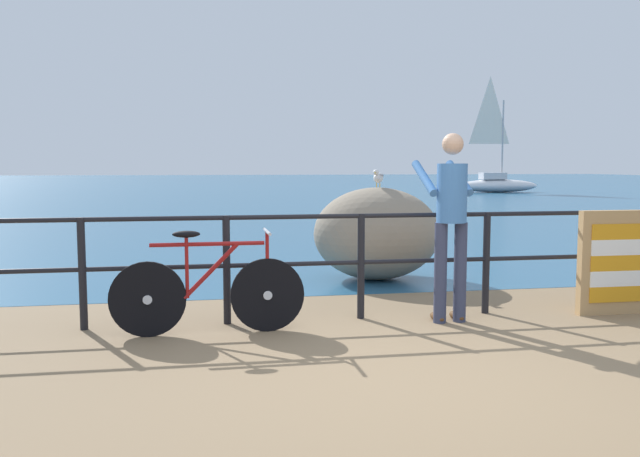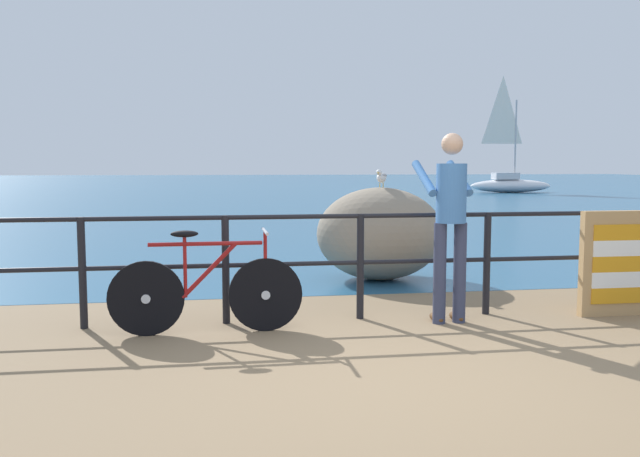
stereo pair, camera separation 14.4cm
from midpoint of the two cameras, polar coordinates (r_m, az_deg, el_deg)
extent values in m
cube|color=#846B4C|center=(24.37, -6.63, 1.92)|extent=(120.00, 120.00, 0.10)
cube|color=#285B7F|center=(52.28, -8.42, 3.89)|extent=(120.00, 90.00, 0.01)
cylinder|color=black|center=(6.30, -20.60, -3.73)|extent=(0.07, 0.07, 1.02)
cylinder|color=black|center=(6.19, -8.79, -3.60)|extent=(0.07, 0.07, 1.02)
cylinder|color=black|center=(6.34, 2.94, -3.31)|extent=(0.07, 0.07, 1.02)
cylinder|color=black|center=(6.74, 13.67, -2.93)|extent=(0.07, 0.07, 1.02)
cylinder|color=black|center=(7.35, 22.91, -2.52)|extent=(0.07, 0.07, 1.02)
cylinder|color=black|center=(6.29, 2.96, 1.11)|extent=(7.72, 0.04, 0.04)
cylinder|color=black|center=(6.34, 2.94, -2.95)|extent=(7.72, 0.04, 0.04)
cylinder|color=black|center=(5.90, -15.46, -5.97)|extent=(0.66, 0.04, 0.66)
cylinder|color=#B7BCC6|center=(5.90, -15.46, -5.97)|extent=(0.08, 0.06, 0.08)
cylinder|color=black|center=(5.90, -5.29, -5.78)|extent=(0.66, 0.04, 0.66)
cylinder|color=#B7BCC6|center=(5.90, -5.29, -5.78)|extent=(0.08, 0.06, 0.08)
cylinder|color=maroon|center=(5.80, -10.46, -1.34)|extent=(0.99, 0.05, 0.04)
cylinder|color=maroon|center=(5.83, -10.16, -3.63)|extent=(0.50, 0.05, 0.50)
cylinder|color=maroon|center=(5.83, -12.21, -3.37)|extent=(0.03, 0.03, 0.53)
ellipsoid|color=black|center=(5.79, -12.27, -0.49)|extent=(0.24, 0.10, 0.06)
cylinder|color=maroon|center=(5.85, -5.32, -3.04)|extent=(0.03, 0.03, 0.57)
cylinder|color=#B7BCC6|center=(5.81, -5.34, -0.26)|extent=(0.03, 0.48, 0.03)
cylinder|color=#333851|center=(6.25, 9.79, -3.84)|extent=(0.12, 0.12, 0.95)
ellipsoid|color=#513319|center=(6.39, 9.52, -7.61)|extent=(0.11, 0.26, 0.08)
cylinder|color=#333851|center=(6.33, 11.47, -3.75)|extent=(0.12, 0.12, 0.95)
ellipsoid|color=#513319|center=(6.47, 11.17, -7.48)|extent=(0.11, 0.26, 0.08)
cylinder|color=#3F72B2|center=(6.21, 10.76, 3.04)|extent=(0.28, 0.28, 0.55)
sphere|color=tan|center=(6.21, 10.83, 7.24)|extent=(0.20, 0.20, 0.20)
cylinder|color=#3F72B2|center=(6.36, 8.43, 4.38)|extent=(0.11, 0.52, 0.34)
cylinder|color=#3F72B2|center=(6.50, 11.40, 4.35)|extent=(0.11, 0.52, 0.34)
cube|color=tan|center=(7.14, 23.98, -2.71)|extent=(0.84, 0.09, 1.04)
cube|color=orange|center=(7.15, 24.11, -5.24)|extent=(0.66, 0.01, 0.16)
cube|color=white|center=(7.12, 24.16, -4.00)|extent=(0.66, 0.01, 0.16)
cube|color=orange|center=(7.10, 24.21, -2.76)|extent=(0.66, 0.01, 0.16)
cube|color=white|center=(7.08, 24.26, -1.51)|extent=(0.66, 0.01, 0.16)
cube|color=orange|center=(7.07, 24.31, -0.26)|extent=(0.66, 0.01, 0.16)
ellipsoid|color=gray|center=(8.52, 4.47, -0.44)|extent=(1.64, 1.42, 1.20)
cylinder|color=gold|center=(8.48, 4.75, 3.79)|extent=(0.01, 0.01, 0.06)
cylinder|color=gold|center=(8.49, 4.46, 3.79)|extent=(0.01, 0.01, 0.06)
ellipsoid|color=white|center=(8.48, 4.61, 4.43)|extent=(0.22, 0.28, 0.13)
ellipsoid|color=#9E9EA3|center=(8.50, 4.65, 4.63)|extent=(0.22, 0.27, 0.06)
sphere|color=white|center=(8.37, 4.40, 4.90)|extent=(0.08, 0.08, 0.08)
cone|color=gold|center=(8.32, 4.31, 4.86)|extent=(0.05, 0.06, 0.02)
ellipsoid|color=white|center=(36.55, 15.11, 3.61)|extent=(4.45, 1.48, 0.70)
cube|color=silver|center=(36.42, 14.69, 4.45)|extent=(1.33, 0.85, 0.36)
cylinder|color=#B2B2B7|center=(36.63, 15.49, 7.43)|extent=(0.10, 0.10, 4.20)
pyramid|color=white|center=(36.44, 14.46, 9.95)|extent=(1.60, 0.12, 3.57)
camera|label=1|loc=(0.07, -90.62, -0.06)|focal=36.76mm
camera|label=2|loc=(0.07, 89.38, 0.06)|focal=36.76mm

